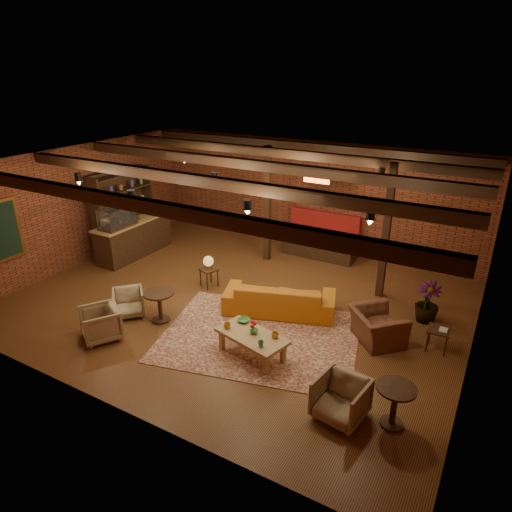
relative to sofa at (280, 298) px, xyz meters
The scene contains 29 objects.
floor 1.14m from the sofa, behind, with size 10.00×10.00×0.00m, color #3A220E.
ceiling 3.04m from the sofa, behind, with size 10.00×8.00×0.02m, color black.
wall_back 4.25m from the sofa, 105.34° to the left, with size 10.00×0.02×3.20m, color brown.
wall_front 4.40m from the sofa, 104.76° to the right, with size 10.00×0.02×3.20m, color brown.
wall_left 6.20m from the sofa, behind, with size 0.02×8.00×3.20m, color brown.
wall_right 4.12m from the sofa, ahead, with size 0.02×8.00×3.20m, color brown.
ceiling_beams 2.93m from the sofa, behind, with size 9.80×6.40×0.22m, color black, non-canonical shape.
ceiling_pipe 3.11m from the sofa, 125.30° to the left, with size 0.12×0.12×9.60m, color black.
post_left 3.27m from the sofa, 123.63° to the left, with size 0.16×0.16×3.20m, color black.
post_right 2.86m from the sofa, 48.04° to the left, with size 0.16×0.16×3.20m, color black.
service_counter 5.27m from the sofa, 169.94° to the left, with size 0.80×2.50×1.60m, color black, non-canonical shape.
plant_counter 5.27m from the sofa, 167.57° to the left, with size 0.35×0.39×0.30m, color #337F33.
shelving_hutch 5.73m from the sofa, 169.65° to the left, with size 0.52×2.00×2.40m, color black, non-canonical shape.
chalkboard_menu 6.58m from the sofa, 158.37° to the right, with size 0.08×0.96×1.46m, color black.
banquette 3.50m from the sofa, 97.80° to the left, with size 2.10×0.70×1.00m, color maroon, non-canonical shape.
service_sign 3.65m from the sofa, 98.95° to the left, with size 0.86×0.06×0.30m, color #FF5F19.
ceiling_spotlights 2.73m from the sofa, behind, with size 6.40×4.40×0.28m, color black, non-canonical shape.
rug 1.16m from the sofa, 84.08° to the right, with size 3.90×2.98×0.01m, color maroon.
sofa is the anchor object (origin of this frame).
coffee_table 1.77m from the sofa, 80.50° to the right, with size 1.50×1.00×0.72m.
side_table_lamp 2.15m from the sofa, behind, with size 0.51×0.51×0.81m.
round_table_left 2.62m from the sofa, 142.33° to the right, with size 0.65×0.65×0.68m.
armchair_a 3.34m from the sofa, 148.24° to the right, with size 0.64×0.60×0.66m, color #B6AE8D.
armchair_b 3.80m from the sofa, 134.17° to the right, with size 0.72×0.68×0.75m, color #B6AE8D.
armchair_right 2.22m from the sofa, ahead, with size 1.02×0.66×0.89m, color brown.
side_table_book 3.33m from the sofa, ahead, with size 0.43×0.43×0.48m.
round_table_right 3.82m from the sofa, 36.06° to the right, with size 0.60×0.60×0.71m.
armchair_far 3.40m from the sofa, 46.89° to the right, with size 0.74×0.69×0.76m, color #B6AE8D.
plant_tall 3.31m from the sofa, 22.65° to the left, with size 1.50×1.50×2.68m, color #4C7F4C.
Camera 1 is at (5.05, -7.98, 5.15)m, focal length 32.00 mm.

